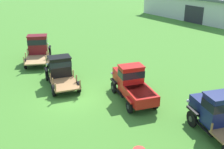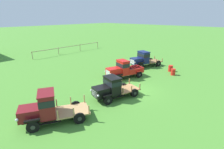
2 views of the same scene
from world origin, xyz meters
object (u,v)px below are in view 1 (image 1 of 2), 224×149
vintage_truck_second_in_line (60,69)px  vintage_truck_midrow_center (132,84)px  farm_shed (196,6)px  vintage_truck_foreground_near (38,47)px  vintage_truck_far_side (219,113)px

vintage_truck_second_in_line → vintage_truck_midrow_center: 5.74m
vintage_truck_second_in_line → vintage_truck_midrow_center: size_ratio=0.97×
farm_shed → vintage_truck_second_in_line: (10.14, -28.94, -0.80)m
farm_shed → vintage_truck_foreground_near: bearing=-81.3°
farm_shed → vintage_truck_foreground_near: farm_shed is taller
vintage_truck_foreground_near → vintage_truck_midrow_center: (11.00, 1.73, -0.09)m
farm_shed → vintage_truck_second_in_line: 30.67m
farm_shed → vintage_truck_second_in_line: farm_shed is taller
vintage_truck_midrow_center → vintage_truck_second_in_line: bearing=-153.4°
vintage_truck_second_in_line → vintage_truck_far_side: 11.41m
vintage_truck_second_in_line → vintage_truck_far_side: bearing=18.3°
vintage_truck_far_side → vintage_truck_foreground_near: bearing=-170.7°
vintage_truck_foreground_near → vintage_truck_midrow_center: size_ratio=1.01×
vintage_truck_midrow_center → vintage_truck_far_side: bearing=10.1°
farm_shed → vintage_truck_far_side: 32.90m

